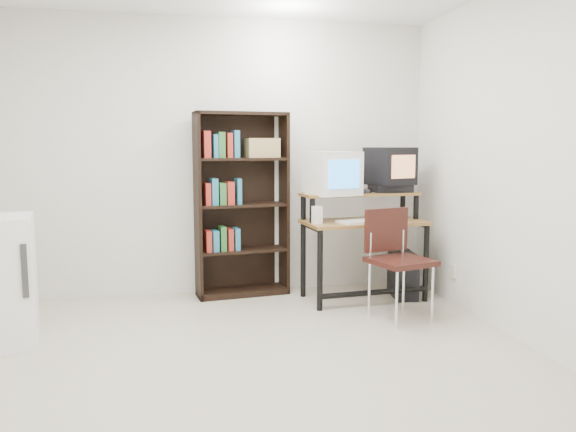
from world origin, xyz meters
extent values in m
cube|color=beige|center=(0.00, 0.00, -0.01)|extent=(4.00, 4.00, 0.01)
cube|color=silver|center=(0.00, 2.00, 1.30)|extent=(4.00, 0.01, 2.60)
cube|color=silver|center=(0.00, -2.00, 1.30)|extent=(4.00, 0.01, 2.60)
cube|color=silver|center=(2.00, 0.00, 1.30)|extent=(0.01, 4.00, 2.60)
cube|color=olive|center=(1.25, 1.46, 0.72)|extent=(1.15, 0.64, 0.03)
cube|color=olive|center=(1.24, 1.57, 0.97)|extent=(1.13, 0.42, 0.02)
cylinder|color=black|center=(0.76, 1.18, 0.36)|extent=(0.05, 0.05, 0.72)
cylinder|color=black|center=(1.78, 1.27, 0.36)|extent=(0.05, 0.05, 0.72)
cylinder|color=black|center=(0.72, 1.65, 0.49)|extent=(0.05, 0.05, 0.98)
cylinder|color=black|center=(1.74, 1.74, 0.49)|extent=(0.05, 0.05, 0.98)
cylinder|color=black|center=(1.27, 1.22, 0.12)|extent=(1.02, 0.14, 0.05)
cube|color=silver|center=(0.96, 1.53, 1.17)|extent=(0.51, 0.51, 0.39)
cube|color=#2E8EF6|center=(1.01, 1.33, 1.17)|extent=(0.30, 0.09, 0.25)
cube|color=black|center=(1.55, 1.60, 1.01)|extent=(0.37, 0.28, 0.08)
cube|color=black|center=(1.55, 1.62, 1.23)|extent=(0.47, 0.47, 0.35)
cube|color=tan|center=(1.61, 1.44, 1.23)|extent=(0.26, 0.10, 0.21)
cylinder|color=#26262B|center=(1.28, 1.53, 0.99)|extent=(0.13, 0.13, 0.05)
cube|color=silver|center=(1.21, 1.35, 0.74)|extent=(0.51, 0.33, 0.03)
cube|color=black|center=(1.53, 1.39, 0.72)|extent=(0.24, 0.20, 0.01)
cube|color=white|center=(1.54, 1.40, 0.74)|extent=(0.11, 0.09, 0.03)
cube|color=silver|center=(0.77, 1.36, 0.80)|extent=(0.10, 0.09, 0.17)
cube|color=black|center=(1.65, 1.48, 0.21)|extent=(0.27, 0.48, 0.42)
cube|color=black|center=(1.35, 0.83, 0.48)|extent=(0.55, 0.55, 0.04)
cube|color=black|center=(1.30, 1.02, 0.71)|extent=(0.42, 0.16, 0.36)
cylinder|color=silver|center=(1.23, 0.60, 0.23)|extent=(0.02, 0.02, 0.46)
cylinder|color=silver|center=(1.58, 0.70, 0.23)|extent=(0.02, 0.02, 0.46)
cylinder|color=silver|center=(1.13, 0.95, 0.23)|extent=(0.02, 0.02, 0.46)
cylinder|color=silver|center=(1.47, 1.05, 0.23)|extent=(0.02, 0.02, 0.46)
cube|color=black|center=(-0.24, 1.78, 0.86)|extent=(0.07, 0.29, 1.72)
cube|color=black|center=(0.58, 1.88, 0.86)|extent=(0.07, 0.29, 1.72)
cube|color=black|center=(0.15, 1.96, 0.86)|extent=(0.86, 0.13, 1.72)
cube|color=black|center=(0.17, 1.83, 1.71)|extent=(0.89, 0.40, 0.03)
cube|color=black|center=(0.17, 1.83, 0.03)|extent=(0.89, 0.40, 0.06)
cube|color=black|center=(0.17, 1.83, 0.43)|extent=(0.83, 0.37, 0.03)
cube|color=black|center=(0.17, 1.83, 0.86)|extent=(0.83, 0.37, 0.02)
cube|color=black|center=(0.17, 1.83, 1.29)|extent=(0.83, 0.37, 0.02)
cube|color=olive|center=(0.37, 1.86, 1.40)|extent=(0.32, 0.25, 0.18)
cube|color=#333333|center=(-1.45, 0.59, 0.58)|extent=(0.04, 0.02, 0.37)
cube|color=beige|center=(1.99, 1.15, 0.30)|extent=(0.02, 0.08, 0.12)
camera|label=1|loc=(-0.43, -3.39, 1.42)|focal=35.00mm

